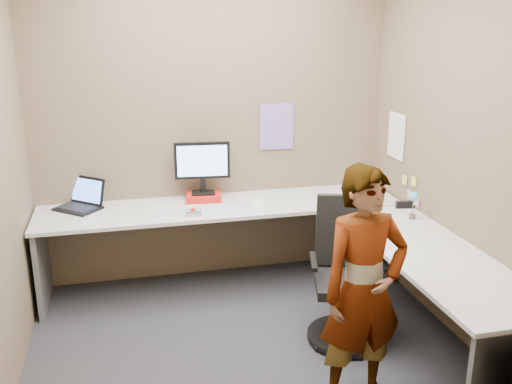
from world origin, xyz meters
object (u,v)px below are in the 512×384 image
object	(u,v)px
desk	(293,243)
person	(364,290)
office_chair	(346,284)
monitor	(202,163)

from	to	relation	value
desk	person	world-z (taller)	person
desk	office_chair	world-z (taller)	office_chair
monitor	desk	bearing A→B (deg)	-47.79
desk	person	distance (m)	1.11
monitor	person	bearing A→B (deg)	-65.14
office_chair	person	distance (m)	0.78
office_chair	desk	bearing A→B (deg)	138.21
desk	monitor	distance (m)	1.05
monitor	office_chair	world-z (taller)	monitor
office_chair	person	world-z (taller)	person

